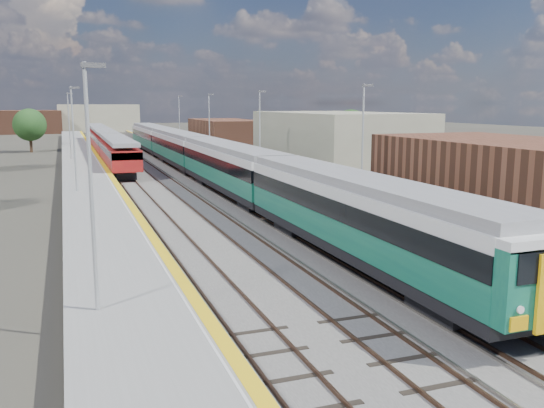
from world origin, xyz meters
TOP-DOWN VIEW (x-y plane):
  - ground at (0.00, 50.00)m, footprint 320.00×320.00m
  - ballast_bed at (-2.25, 52.50)m, footprint 10.50×155.00m
  - tracks at (-1.65, 54.18)m, footprint 8.96×160.00m
  - platform_right at (5.28, 52.49)m, footprint 4.70×155.00m
  - platform_left at (-9.05, 52.49)m, footprint 4.30×155.00m
  - buildings at (-18.12, 138.60)m, footprint 72.00×185.50m
  - green_train at (1.50, 45.05)m, footprint 3.11×86.44m
  - red_train at (-5.50, 72.77)m, footprint 2.83×57.48m
  - tree_c at (-15.57, 84.42)m, footprint 4.84×4.84m
  - tree_d at (24.31, 57.55)m, footprint 4.84×4.84m

SIDE VIEW (x-z plane):
  - ground at x=0.00m, z-range 0.00..0.00m
  - ballast_bed at x=-2.25m, z-range 0.00..0.06m
  - tracks at x=-1.65m, z-range 0.02..0.19m
  - platform_left at x=-9.05m, z-range -3.74..4.78m
  - platform_right at x=5.28m, z-range -3.72..4.80m
  - red_train at x=-5.50m, z-range 0.33..3.90m
  - green_train at x=1.50m, z-range 0.70..4.12m
  - tree_d at x=24.31m, z-range 0.85..7.40m
  - tree_c at x=-15.57m, z-range 0.85..7.41m
  - buildings at x=-18.12m, z-range -9.30..30.70m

